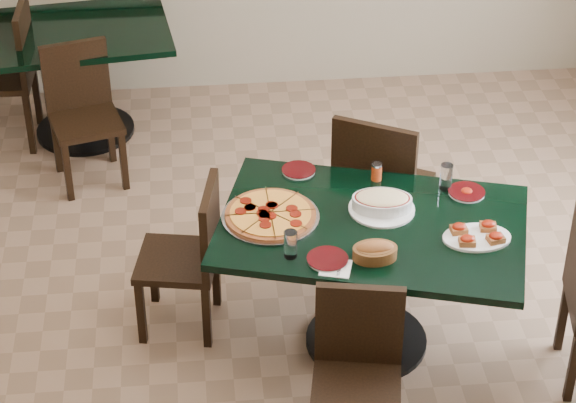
{
  "coord_description": "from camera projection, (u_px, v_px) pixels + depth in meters",
  "views": [
    {
      "loc": [
        -0.55,
        -4.4,
        3.87
      ],
      "look_at": [
        -0.12,
        0.0,
        0.84
      ],
      "focal_mm": 70.0,
      "sensor_mm": 36.0,
      "label": 1
    }
  ],
  "objects": [
    {
      "name": "side_plate_far_r",
      "position": [
        467.0,
        192.0,
        5.57
      ],
      "size": [
        0.18,
        0.18,
        0.03
      ],
      "rotation": [
        0.0,
        0.0,
        -0.46
      ],
      "color": "silver",
      "rests_on": "main_table"
    },
    {
      "name": "napkin_setting",
      "position": [
        336.0,
        268.0,
        5.07
      ],
      "size": [
        0.17,
        0.17,
        0.01
      ],
      "rotation": [
        0.0,
        0.0,
        -0.28
      ],
      "color": "white",
      "rests_on": "main_table"
    },
    {
      "name": "floor",
      "position": [
        310.0,
        333.0,
        5.84
      ],
      "size": [
        5.5,
        5.5,
        0.0
      ],
      "primitive_type": "plane",
      "color": "#87674E",
      "rests_on": "ground"
    },
    {
      "name": "chair_near",
      "position": [
        357.0,
        367.0,
        4.95
      ],
      "size": [
        0.46,
        0.46,
        0.84
      ],
      "rotation": [
        0.0,
        0.0,
        -0.19
      ],
      "color": "black",
      "rests_on": "floor"
    },
    {
      "name": "water_glass_a",
      "position": [
        446.0,
        177.0,
        5.58
      ],
      "size": [
        0.06,
        0.06,
        0.14
      ],
      "primitive_type": "cylinder",
      "color": "silver",
      "rests_on": "main_table"
    },
    {
      "name": "bruschetta_platter",
      "position": [
        477.0,
        235.0,
        5.25
      ],
      "size": [
        0.33,
        0.23,
        0.05
      ],
      "rotation": [
        0.0,
        0.0,
        0.02
      ],
      "color": "silver",
      "rests_on": "main_table"
    },
    {
      "name": "bread_basket",
      "position": [
        375.0,
        251.0,
        5.11
      ],
      "size": [
        0.21,
        0.15,
        0.09
      ],
      "rotation": [
        0.0,
        0.0,
        0.02
      ],
      "color": "brown",
      "rests_on": "main_table"
    },
    {
      "name": "pepperoni_pizza",
      "position": [
        270.0,
        215.0,
        5.39
      ],
      "size": [
        0.47,
        0.47,
        0.04
      ],
      "rotation": [
        0.0,
        0.0,
        0.02
      ],
      "color": "#AEAFB5",
      "rests_on": "main_table"
    },
    {
      "name": "main_table",
      "position": [
        371.0,
        254.0,
        5.46
      ],
      "size": [
        1.66,
        1.31,
        0.75
      ],
      "rotation": [
        0.0,
        0.0,
        -0.29
      ],
      "color": "black",
      "rests_on": "floor"
    },
    {
      "name": "chair_left",
      "position": [
        192.0,
        251.0,
        5.64
      ],
      "size": [
        0.46,
        0.46,
        0.85
      ],
      "rotation": [
        0.0,
        0.0,
        -1.76
      ],
      "color": "black",
      "rests_on": "floor"
    },
    {
      "name": "water_glass_b",
      "position": [
        291.0,
        244.0,
        5.11
      ],
      "size": [
        0.06,
        0.06,
        0.14
      ],
      "primitive_type": "cylinder",
      "color": "silver",
      "rests_on": "main_table"
    },
    {
      "name": "back_chair_left",
      "position": [
        11.0,
        66.0,
        7.16
      ],
      "size": [
        0.46,
        0.46,
        0.95
      ],
      "rotation": [
        0.0,
        0.0,
        -1.6
      ],
      "color": "black",
      "rests_on": "floor"
    },
    {
      "name": "side_plate_near",
      "position": [
        327.0,
        259.0,
        5.12
      ],
      "size": [
        0.19,
        0.19,
        0.02
      ],
      "rotation": [
        0.0,
        0.0,
        0.0
      ],
      "color": "silver",
      "rests_on": "main_table"
    },
    {
      "name": "back_table",
      "position": [
        78.0,
        62.0,
        7.23
      ],
      "size": [
        1.28,
        1.0,
        0.75
      ],
      "rotation": [
        0.0,
        0.0,
        0.12
      ],
      "color": "black",
      "rests_on": "floor"
    },
    {
      "name": "lasagna_casserole",
      "position": [
        382.0,
        202.0,
        5.43
      ],
      "size": [
        0.32,
        0.32,
        0.09
      ],
      "rotation": [
        0.0,
        0.0,
        -0.14
      ],
      "color": "silver",
      "rests_on": "main_table"
    },
    {
      "name": "chair_far",
      "position": [
        379.0,
        184.0,
        6.01
      ],
      "size": [
        0.62,
        0.62,
        0.98
      ],
      "rotation": [
        0.0,
        0.0,
        2.65
      ],
      "color": "black",
      "rests_on": "floor"
    },
    {
      "name": "side_plate_far_l",
      "position": [
        299.0,
        170.0,
        5.73
      ],
      "size": [
        0.17,
        0.17,
        0.02
      ],
      "rotation": [
        0.0,
        0.0,
        -0.52
      ],
      "color": "silver",
      "rests_on": "main_table"
    },
    {
      "name": "back_chair_near",
      "position": [
        82.0,
        106.0,
        6.83
      ],
      "size": [
        0.5,
        0.5,
        0.87
      ],
      "rotation": [
        0.0,
        0.0,
        0.26
      ],
      "color": "black",
      "rests_on": "floor"
    },
    {
      "name": "pepper_shaker",
      "position": [
        377.0,
        171.0,
        5.65
      ],
      "size": [
        0.06,
        0.06,
        0.09
      ],
      "color": "#C43F14",
      "rests_on": "main_table"
    }
  ]
}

